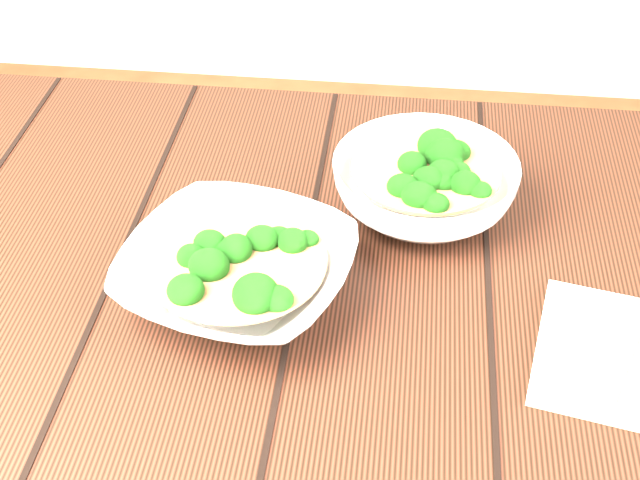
{
  "coord_description": "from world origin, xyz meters",
  "views": [
    {
      "loc": [
        0.08,
        -0.69,
        1.39
      ],
      "look_at": [
        0.0,
        0.02,
        0.8
      ],
      "focal_mm": 50.0,
      "sensor_mm": 36.0,
      "label": 1
    }
  ],
  "objects_px": {
    "soup_bowl_back": "(425,184)",
    "trivet": "(303,246)",
    "soup_bowl_front": "(237,271)",
    "table": "(317,364)"
  },
  "relations": [
    {
      "from": "soup_bowl_back",
      "to": "trivet",
      "type": "relative_size",
      "value": 2.3
    },
    {
      "from": "soup_bowl_front",
      "to": "soup_bowl_back",
      "type": "distance_m",
      "value": 0.25
    },
    {
      "from": "soup_bowl_front",
      "to": "soup_bowl_back",
      "type": "height_order",
      "value": "soup_bowl_back"
    },
    {
      "from": "soup_bowl_back",
      "to": "trivet",
      "type": "xyz_separation_m",
      "value": [
        -0.13,
        -0.1,
        -0.02
      ]
    },
    {
      "from": "soup_bowl_front",
      "to": "trivet",
      "type": "bearing_deg",
      "value": 50.31
    },
    {
      "from": "soup_bowl_back",
      "to": "trivet",
      "type": "distance_m",
      "value": 0.16
    },
    {
      "from": "trivet",
      "to": "soup_bowl_back",
      "type": "bearing_deg",
      "value": 36.88
    },
    {
      "from": "soup_bowl_back",
      "to": "soup_bowl_front",
      "type": "bearing_deg",
      "value": -138.24
    },
    {
      "from": "table",
      "to": "soup_bowl_back",
      "type": "xyz_separation_m",
      "value": [
        0.11,
        0.15,
        0.16
      ]
    },
    {
      "from": "soup_bowl_front",
      "to": "soup_bowl_back",
      "type": "xyz_separation_m",
      "value": [
        0.19,
        0.17,
        0.01
      ]
    }
  ]
}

